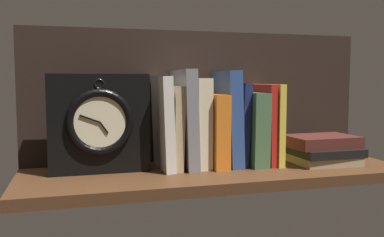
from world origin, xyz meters
The scene contains 14 objects.
ground_plane centered at (0.00, 0.00, -1.25)cm, with size 92.64×28.83×2.50cm, color #4C2D19.
back_panel centered at (0.00, 13.82, 17.22)cm, with size 92.64×1.20×34.44cm, color black.
book_white_catcher centered at (-12.36, 4.89, 11.19)cm, with size 2.35×15.61×22.38cm, color silver.
book_tan_shortstories centered at (-9.72, 4.89, 10.05)cm, with size 2.33×13.82×20.10cm, color tan.
book_gray_chess centered at (-6.84, 4.89, 12.02)cm, with size 2.82×15.72×24.03cm, color gray.
book_cream_twain centered at (-3.38, 4.89, 10.97)cm, with size 3.51×13.02×21.93cm, color beige.
book_orange_pandolfini centered at (0.51, 4.89, 9.03)cm, with size 3.65×16.05×18.06cm, color orange.
book_blue_modern centered at (4.24, 4.89, 11.89)cm, with size 3.23×14.56×23.78cm, color #2D4C8E.
book_navy_bierce centered at (7.13, 4.89, 10.36)cm, with size 1.95×12.44×20.71cm, color #192147.
book_green_romantic centered at (10.45, 4.89, 9.19)cm, with size 4.07×16.61×18.38cm, color #476B44.
book_red_requiem centered at (13.62, 4.89, 10.20)cm, with size 1.68×15.67×20.40cm, color red.
book_yellow_seinlanguage centered at (15.60, 4.89, 10.23)cm, with size 1.67×16.65×20.46cm, color gold.
framed_clock centered at (-27.49, 3.96, 11.55)cm, with size 22.90×6.50×22.90cm.
book_stack_side centered at (28.61, -0.74, 3.64)cm, with size 17.83×13.73×7.21cm.
Camera 1 is at (-33.15, -93.82, 21.21)cm, focal length 39.01 mm.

